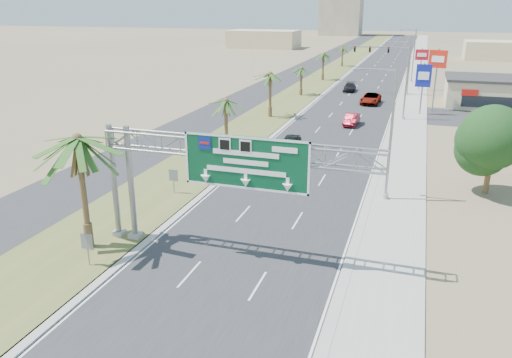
{
  "coord_description": "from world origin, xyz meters",
  "views": [
    {
      "loc": [
        9.12,
        -15.13,
        14.14
      ],
      "look_at": [
        0.26,
        12.05,
        4.2
      ],
      "focal_mm": 35.0,
      "sensor_mm": 36.0,
      "label": 1
    }
  ],
  "objects": [
    {
      "name": "signal_mast",
      "position": [
        5.17,
        71.97,
        4.85
      ],
      "size": [
        10.28,
        0.71,
        8.0
      ],
      "color": "gray",
      "rests_on": "ground"
    },
    {
      "name": "palm_row_d",
      "position": [
        -9.5,
        66.0,
        4.42
      ],
      "size": [
        3.99,
        3.99,
        5.45
      ],
      "color": "brown",
      "rests_on": "ground"
    },
    {
      "name": "streetlight_near",
      "position": [
        7.3,
        22.0,
        4.69
      ],
      "size": [
        3.27,
        0.44,
        10.0
      ],
      "color": "gray",
      "rests_on": "ground"
    },
    {
      "name": "building_distant_right",
      "position": [
        30.0,
        140.0,
        2.5
      ],
      "size": [
        20.0,
        12.0,
        5.0
      ],
      "primitive_type": "cube",
      "color": "#C6B486",
      "rests_on": "ground"
    },
    {
      "name": "pole_sign_red_near",
      "position": [
        11.18,
        59.4,
        6.75
      ],
      "size": [
        2.38,
        0.99,
        8.63
      ],
      "color": "gray",
      "rests_on": "ground"
    },
    {
      "name": "pole_sign_red_far",
      "position": [
        9.0,
        78.23,
        5.64
      ],
      "size": [
        2.21,
        0.42,
        7.22
      ],
      "color": "gray",
      "rests_on": "ground"
    },
    {
      "name": "median_grass",
      "position": [
        -10.0,
        110.0,
        0.06
      ],
      "size": [
        7.0,
        300.0,
        0.12
      ],
      "primitive_type": "cube",
      "color": "#50612A",
      "rests_on": "ground"
    },
    {
      "name": "palm_row_b",
      "position": [
        -9.5,
        32.0,
        4.9
      ],
      "size": [
        3.99,
        3.99,
        5.95
      ],
      "color": "brown",
      "rests_on": "ground"
    },
    {
      "name": "store_building",
      "position": [
        22.0,
        66.0,
        2.0
      ],
      "size": [
        18.0,
        10.0,
        4.0
      ],
      "primitive_type": "cube",
      "color": "#C6B486",
      "rests_on": "ground"
    },
    {
      "name": "building_distant_left",
      "position": [
        -45.0,
        160.0,
        3.0
      ],
      "size": [
        24.0,
        14.0,
        6.0
      ],
      "primitive_type": "cube",
      "color": "#C6B486",
      "rests_on": "ground"
    },
    {
      "name": "median_signback_b",
      "position": [
        -8.5,
        18.0,
        1.45
      ],
      "size": [
        0.75,
        0.08,
        2.08
      ],
      "color": "gray",
      "rests_on": "ground"
    },
    {
      "name": "palm_near",
      "position": [
        -9.2,
        8.0,
        6.93
      ],
      "size": [
        5.7,
        5.7,
        8.35
      ],
      "color": "brown",
      "rests_on": "ground"
    },
    {
      "name": "car_left_lane",
      "position": [
        -2.89,
        33.18,
        0.78
      ],
      "size": [
        2.19,
        4.73,
        1.57
      ],
      "primitive_type": "imported",
      "rotation": [
        0.0,
        0.0,
        0.07
      ],
      "color": "black",
      "rests_on": "ground"
    },
    {
      "name": "palm_row_f",
      "position": [
        -9.5,
        110.0,
        4.71
      ],
      "size": [
        3.99,
        3.99,
        5.75
      ],
      "color": "brown",
      "rests_on": "ground"
    },
    {
      "name": "pole_sign_blue",
      "position": [
        9.53,
        56.24,
        5.05
      ],
      "size": [
        2.0,
        0.36,
        6.99
      ],
      "color": "gray",
      "rests_on": "ground"
    },
    {
      "name": "sign_gantry",
      "position": [
        -1.06,
        9.93,
        6.06
      ],
      "size": [
        16.75,
        1.24,
        7.5
      ],
      "color": "gray",
      "rests_on": "ground"
    },
    {
      "name": "palm_row_e",
      "position": [
        -9.5,
        85.0,
        5.09
      ],
      "size": [
        3.99,
        3.99,
        6.15
      ],
      "color": "brown",
      "rests_on": "ground"
    },
    {
      "name": "road",
      "position": [
        0.0,
        110.0,
        0.01
      ],
      "size": [
        12.0,
        300.0,
        0.02
      ],
      "primitive_type": "cube",
      "color": "#28282B",
      "rests_on": "ground"
    },
    {
      "name": "car_far",
      "position": [
        -2.42,
        72.88,
        0.71
      ],
      "size": [
        2.15,
        4.95,
        1.42
      ],
      "primitive_type": "imported",
      "rotation": [
        0.0,
        0.0,
        0.03
      ],
      "color": "black",
      "rests_on": "ground"
    },
    {
      "name": "streetlight_far",
      "position": [
        7.3,
        88.0,
        4.69
      ],
      "size": [
        3.27,
        0.44,
        10.0
      ],
      "color": "gray",
      "rests_on": "ground"
    },
    {
      "name": "streetlight_mid",
      "position": [
        7.3,
        52.0,
        4.69
      ],
      "size": [
        3.27,
        0.44,
        10.0
      ],
      "color": "gray",
      "rests_on": "ground"
    },
    {
      "name": "car_right_lane",
      "position": [
        2.28,
        62.11,
        0.8
      ],
      "size": [
        2.89,
        5.87,
        1.6
      ],
      "primitive_type": "imported",
      "rotation": [
        0.0,
        0.0,
        -0.04
      ],
      "color": "gray",
      "rests_on": "ground"
    },
    {
      "name": "car_mid_lane",
      "position": [
        1.5,
        46.72,
        0.71
      ],
      "size": [
        1.7,
        4.39,
        1.43
      ],
      "primitive_type": "imported",
      "rotation": [
        0.0,
        0.0,
        -0.04
      ],
      "color": "maroon",
      "rests_on": "ground"
    },
    {
      "name": "sidewalk_right",
      "position": [
        8.5,
        110.0,
        0.05
      ],
      "size": [
        4.0,
        300.0,
        0.1
      ],
      "primitive_type": "cube",
      "color": "#9E9B93",
      "rests_on": "ground"
    },
    {
      "name": "opposing_road",
      "position": [
        -17.0,
        110.0,
        0.01
      ],
      "size": [
        8.0,
        300.0,
        0.02
      ],
      "primitive_type": "cube",
      "color": "#28282B",
      "rests_on": "ground"
    },
    {
      "name": "oak_near",
      "position": [
        15.0,
        26.0,
        4.53
      ],
      "size": [
        4.5,
        4.5,
        6.8
      ],
      "color": "brown",
      "rests_on": "ground"
    },
    {
      "name": "median_signback_a",
      "position": [
        -7.8,
        6.0,
        1.45
      ],
      "size": [
        0.75,
        0.08,
        2.08
      ],
      "color": "gray",
      "rests_on": "ground"
    },
    {
      "name": "palm_row_c",
      "position": [
        -9.5,
        48.0,
        5.66
      ],
      "size": [
        3.99,
        3.99,
        6.75
      ],
      "color": "brown",
      "rests_on": "ground"
    }
  ]
}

